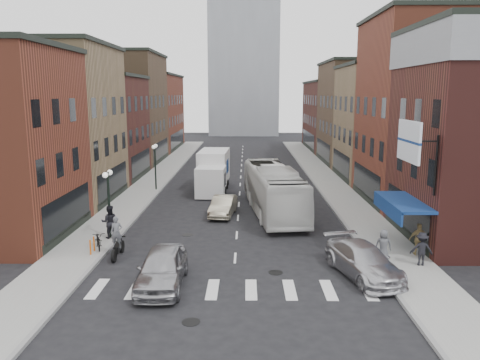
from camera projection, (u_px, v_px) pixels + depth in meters
The scene contains 31 objects.
ground at pixel (235, 265), 23.51m from camera, with size 160.00×160.00×0.00m, color black.
sidewalk_left at pixel (153, 182), 45.24m from camera, with size 3.00×74.00×0.15m, color gray.
sidewalk_right at pixel (328, 182), 45.01m from camera, with size 3.00×74.00×0.15m, color gray.
curb_left at pixel (168, 182), 45.23m from camera, with size 0.20×74.00×0.16m, color gray.
curb_right at pixel (313, 183), 45.04m from camera, with size 0.20×74.00×0.16m, color gray.
crosswalk_stripes at pixel (233, 289), 20.56m from camera, with size 12.00×2.20×0.01m, color silver.
bldg_left_mid_a at pixel (47, 124), 36.35m from camera, with size 10.30×10.20×12.30m.
bldg_left_mid_b at pixel (90, 127), 46.36m from camera, with size 10.30×10.20×10.30m.
bldg_left_far_a at pixel (119, 109), 56.90m from camera, with size 10.30×12.20×13.30m.
bldg_left_far_b at pixel (144, 112), 70.84m from camera, with size 10.30×16.20×11.30m.
bldg_right_mid_a at pixel (435, 111), 35.76m from camera, with size 10.30×10.20×14.30m.
bldg_right_mid_b at pixel (393, 123), 45.86m from camera, with size 10.30×10.20×11.30m.
bldg_right_far_a at pixel (365, 113), 56.58m from camera, with size 10.30×12.20×12.30m.
bldg_right_far_b at pixel (342, 116), 70.53m from camera, with size 10.30×16.20×10.30m.
awning_blue at pixel (400, 203), 25.36m from camera, with size 1.80×5.00×0.78m.
billboard_sign at pixel (411, 143), 22.76m from camera, with size 1.52×3.00×3.70m.
distant_tower at pixel (244, 11), 95.60m from camera, with size 14.00×14.00×50.00m, color #9399A0.
streetlamp_near at pixel (108, 191), 27.01m from camera, with size 0.32×1.22×4.11m.
streetlamp_far at pixel (155, 158), 40.77m from camera, with size 0.32×1.22×4.11m.
bike_rack at pixel (92, 245), 24.79m from camera, with size 0.08×0.68×0.80m.
box_truck at pixel (213, 172), 41.03m from camera, with size 2.68×8.05×3.46m.
motorcycle_rider at pixel (117, 239), 24.36m from camera, with size 0.65×2.18×2.22m.
transit_bus at pixel (273, 190), 33.49m from camera, with size 2.84×12.16×3.39m, color silver.
sedan_left_near at pixel (162, 268), 20.79m from camera, with size 1.98×4.93×1.68m, color #A7A6AB.
sedan_left_far at pixel (223, 206), 32.92m from camera, with size 1.45×4.17×1.37m, color #AEA68D.
curb_car at pixel (363, 261), 21.94m from camera, with size 2.11×5.19×1.51m, color silver.
parked_bicycle at pixel (98, 240), 25.52m from camera, with size 0.64×1.83×0.96m, color black.
ped_left_solo at pixel (110, 222), 27.23m from camera, with size 0.95×0.55×1.95m, color black.
ped_right_a at pixel (422, 249), 22.94m from camera, with size 1.07×0.53×1.66m, color black.
ped_right_b at pixel (419, 239), 24.38m from camera, with size 1.00×0.50×1.70m, color olive.
ped_right_c at pixel (383, 245), 23.51m from camera, with size 0.80×0.52×1.63m, color #4F5056.
Camera 1 is at (0.58, -22.32, 8.51)m, focal length 35.00 mm.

